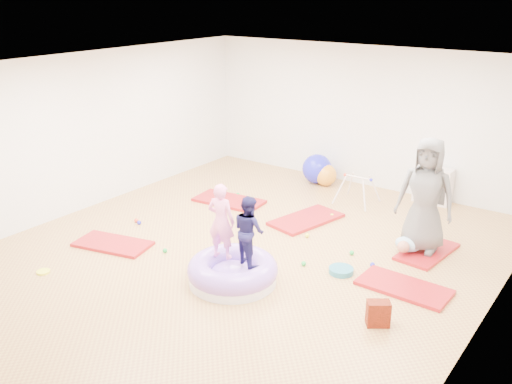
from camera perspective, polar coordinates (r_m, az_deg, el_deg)
The scene contains 19 objects.
room at distance 8.29m, azimuth -1.21°, elevation 2.67°, with size 7.01×8.01×2.81m.
gym_mat_front_left at distance 9.30m, azimuth -14.12°, elevation -5.06°, with size 1.19×0.60×0.05m, color #A90E1D.
gym_mat_mid_left at distance 10.80m, azimuth -2.72°, elevation -0.86°, with size 1.30×0.65×0.05m, color #A90E1D.
gym_mat_center_back at distance 9.97m, azimuth 5.03°, elevation -2.75°, with size 1.31×0.66×0.05m, color #A90E1D.
gym_mat_right at distance 8.06m, azimuth 14.57°, elevation -9.20°, with size 1.22×0.61×0.05m, color #A90E1D.
gym_mat_rear_right at distance 9.16m, azimuth 16.72°, elevation -5.73°, with size 1.14×0.57×0.05m, color #A90E1D.
inflatable_cushion at distance 7.92m, azimuth -2.35°, elevation -8.00°, with size 1.25×1.25×0.39m.
child_pink at distance 7.75m, azimuth -3.51°, elevation -2.58°, with size 0.39×0.26×1.08m, color pink.
child_navy at distance 7.58m, azimuth -0.72°, elevation -3.52°, with size 0.47×0.37×0.97m, color #171545.
adult_caregiver at distance 8.84m, azimuth 16.62°, elevation -0.31°, with size 0.86×0.56×1.76m, color #5A5A5B.
infant at distance 8.96m, azimuth 14.85°, elevation -5.13°, with size 0.39×0.40×0.23m.
ball_pit_balls at distance 9.35m, azimuth 0.05°, elevation -4.20°, with size 4.11×2.82×0.07m.
exercise_ball_blue at distance 11.82m, azimuth 6.12°, elevation 2.32°, with size 0.61×0.61×0.61m, color #2021D9.
exercise_ball_orange at distance 11.72m, azimuth 6.99°, elevation 1.70°, with size 0.45×0.45×0.45m, color orange.
infant_play_gym at distance 10.75m, azimuth 10.10°, elevation 0.63°, with size 0.71×0.67×0.54m.
cube_shelf at distance 11.18m, azimuth 17.28°, elevation 0.65°, with size 0.68×0.33×0.68m.
balance_disc at distance 8.29m, azimuth 8.51°, elevation -7.77°, with size 0.35×0.35×0.08m, color teal.
backpack at distance 7.14m, azimuth 12.12°, elevation -11.79°, with size 0.28×0.17×0.32m, color #AC270A.
yellow_toy at distance 8.76m, azimuth -20.50°, elevation -7.48°, with size 0.19×0.19×0.03m, color #F4FF2E.
Camera 1 is at (4.75, -6.34, 3.86)m, focal length 40.00 mm.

